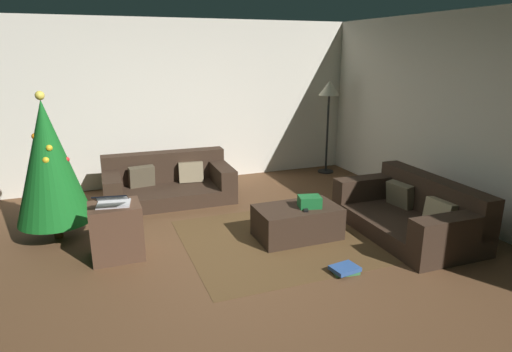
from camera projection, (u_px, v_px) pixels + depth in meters
name	position (u px, v px, depth m)	size (l,w,h in m)	color
ground_plane	(233.00, 262.00, 4.53)	(6.40, 6.40, 0.00)	brown
rear_partition	(171.00, 103.00, 6.98)	(6.40, 0.12, 2.60)	silver
corner_partition	(478.00, 121.00, 5.25)	(0.12, 6.40, 2.60)	silver
couch_left	(168.00, 183.00, 6.39)	(1.83, 1.00, 0.65)	#332319
couch_right	(413.00, 213.00, 5.20)	(1.03, 1.77, 0.66)	#332319
ottoman	(297.00, 222.00, 5.08)	(0.96, 0.57, 0.38)	#332319
gift_box	(310.00, 202.00, 5.00)	(0.25, 0.19, 0.13)	#19662D
tv_remote	(306.00, 209.00, 4.93)	(0.05, 0.16, 0.02)	black
christmas_tree	(49.00, 162.00, 4.88)	(0.83, 0.83, 1.70)	brown
side_table	(116.00, 231.00, 4.56)	(0.52, 0.44, 0.59)	#4C3323
laptop	(113.00, 202.00, 4.40)	(0.39, 0.47, 0.19)	silver
book_stack	(345.00, 269.00, 4.29)	(0.29, 0.24, 0.07)	#387A47
corner_lamp	(329.00, 95.00, 7.48)	(0.36, 0.36, 1.62)	black
area_rug	(297.00, 237.00, 5.13)	(2.60, 2.00, 0.01)	brown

